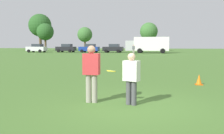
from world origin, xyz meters
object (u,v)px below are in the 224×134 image
object	(u,v)px
traffic_cone	(199,80)
bystander_sideline_watcher	(134,49)
parked_car_near_left	(37,48)
parked_car_mid_right	(113,48)
frisbee	(111,71)
parked_car_mid_left	(66,48)
box_truck	(148,44)
parked_car_center	(89,48)
player_thrower	(91,71)
player_defender	(131,76)

from	to	relation	value
traffic_cone	bystander_sideline_watcher	distance (m)	34.21
parked_car_near_left	parked_car_mid_right	world-z (taller)	same
frisbee	parked_car_mid_left	bearing A→B (deg)	111.66
parked_car_mid_left	box_truck	distance (m)	17.94
parked_car_mid_right	bystander_sideline_watcher	bearing A→B (deg)	-56.79
parked_car_near_left	parked_car_center	size ratio (longest dim) A/B	1.00
frisbee	box_truck	world-z (taller)	box_truck
traffic_cone	parked_car_center	size ratio (longest dim) A/B	0.11
parked_car_near_left	bystander_sideline_watcher	bearing A→B (deg)	-15.59
parked_car_near_left	bystander_sideline_watcher	xyz separation A→B (m)	(21.42, -5.98, 0.02)
parked_car_mid_left	bystander_sideline_watcher	xyz separation A→B (m)	(15.42, -7.72, 0.02)
parked_car_center	box_truck	xyz separation A→B (m)	(12.47, -1.19, 0.83)
parked_car_center	box_truck	distance (m)	12.55
parked_car_center	parked_car_mid_right	distance (m)	5.11
player_thrower	frisbee	bearing A→B (deg)	-16.19
player_thrower	bystander_sideline_watcher	xyz separation A→B (m)	(-2.09, 37.82, -0.04)
frisbee	parked_car_near_left	xyz separation A→B (m)	(-24.16, 43.98, -0.08)
parked_car_near_left	parked_car_mid_left	size ratio (longest dim) A/B	1.00
frisbee	bystander_sideline_watcher	distance (m)	38.10
frisbee	parked_car_mid_left	xyz separation A→B (m)	(-18.16, 45.72, -0.08)
frisbee	parked_car_near_left	bearing A→B (deg)	118.78
player_defender	parked_car_mid_left	distance (m)	49.34
box_truck	traffic_cone	bearing A→B (deg)	-84.97
frisbee	box_truck	size ratio (longest dim) A/B	0.03
frisbee	traffic_cone	distance (m)	5.42
player_thrower	frisbee	size ratio (longest dim) A/B	6.43
player_defender	bystander_sideline_watcher	xyz separation A→B (m)	(-3.32, 37.92, 0.09)
traffic_cone	box_truck	xyz separation A→B (m)	(-3.49, 39.71, 1.52)
parked_car_near_left	frisbee	bearing A→B (deg)	-61.22
frisbee	parked_car_center	distance (m)	46.98
bystander_sideline_watcher	parked_car_mid_left	bearing A→B (deg)	153.42
traffic_cone	parked_car_mid_right	distance (m)	42.66
traffic_cone	parked_car_near_left	xyz separation A→B (m)	(-27.34, 39.67, 0.69)
bystander_sideline_watcher	box_truck	bearing A→B (deg)	68.10
player_thrower	parked_car_near_left	world-z (taller)	parked_car_near_left
player_thrower	bystander_sideline_watcher	bearing A→B (deg)	93.16
player_defender	box_truck	bearing A→B (deg)	91.18
traffic_cone	parked_car_near_left	bearing A→B (deg)	124.57
parked_car_mid_right	parked_car_mid_left	bearing A→B (deg)	179.13
parked_car_mid_left	box_truck	bearing A→B (deg)	-5.45
parked_car_mid_right	box_truck	xyz separation A→B (m)	(7.37, -1.54, 0.83)
frisbee	box_truck	bearing A→B (deg)	90.41
parked_car_near_left	box_truck	distance (m)	23.86
bystander_sideline_watcher	traffic_cone	bearing A→B (deg)	-80.05
box_truck	bystander_sideline_watcher	bearing A→B (deg)	-111.90
player_defender	bystander_sideline_watcher	bearing A→B (deg)	95.01
traffic_cone	parked_car_mid_left	world-z (taller)	parked_car_mid_left
traffic_cone	bystander_sideline_watcher	bearing A→B (deg)	99.95
parked_car_mid_right	traffic_cone	bearing A→B (deg)	-75.25
frisbee	parked_car_mid_right	distance (m)	46.21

